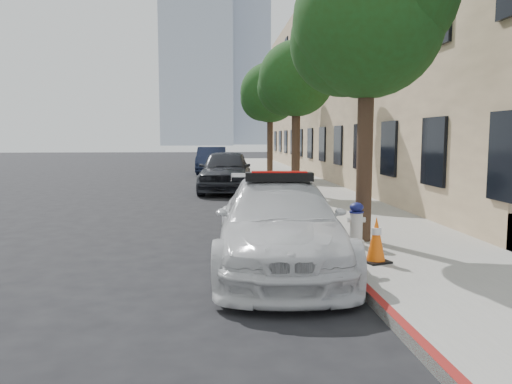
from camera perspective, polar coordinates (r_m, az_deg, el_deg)
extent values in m
plane|color=black|center=(11.47, -4.99, -4.46)|extent=(120.00, 120.00, 0.00)
cube|color=gray|center=(21.66, 4.62, 0.82)|extent=(3.20, 50.00, 0.15)
cube|color=maroon|center=(21.47, 0.56, 0.79)|extent=(0.12, 50.00, 0.15)
cube|color=tan|center=(27.97, 14.61, 11.98)|extent=(8.00, 36.00, 10.00)
cube|color=#9EA8B7|center=(134.25, -6.82, 18.25)|extent=(18.00, 14.00, 60.00)
cube|color=#9EA8B7|center=(147.88, -1.38, 14.03)|extent=(14.00, 14.00, 44.00)
cylinder|color=black|center=(9.71, 12.31, 4.16)|extent=(0.30, 0.30, 3.30)
sphere|color=#1A3A12|center=(9.93, 12.66, 18.43)|extent=(2.80, 2.80, 2.80)
sphere|color=#1A3A12|center=(10.06, 10.10, 16.58)|extent=(2.10, 2.10, 2.10)
cylinder|color=black|center=(17.51, 4.56, 5.00)|extent=(0.30, 0.30, 3.19)
sphere|color=#1A3A12|center=(17.62, 4.63, 12.81)|extent=(2.60, 2.60, 2.60)
sphere|color=#1A3A12|center=(17.45, 6.14, 14.19)|extent=(2.08, 2.08, 2.08)
sphere|color=#1A3A12|center=(17.83, 3.32, 11.78)|extent=(1.95, 1.95, 1.95)
cylinder|color=black|center=(25.43, 1.61, 5.67)|extent=(0.30, 0.30, 3.41)
sphere|color=#1A3A12|center=(25.53, 1.62, 11.30)|extent=(3.00, 3.00, 3.00)
sphere|color=#1A3A12|center=(25.32, 2.63, 12.25)|extent=(2.40, 2.40, 2.40)
sphere|color=#1A3A12|center=(25.76, 0.76, 10.59)|extent=(2.25, 2.25, 2.25)
imported|color=silver|center=(8.21, 2.64, -3.67)|extent=(2.32, 5.07, 1.44)
cube|color=black|center=(8.11, 2.66, 1.75)|extent=(1.12, 0.35, 0.14)
cube|color=#A50A07|center=(8.10, 2.67, 2.18)|extent=(0.91, 0.28, 0.06)
imported|color=#22242A|center=(19.61, -3.47, 2.45)|extent=(2.37, 4.99, 1.65)
imported|color=#131A31|center=(29.53, -5.09, 3.64)|extent=(1.80, 4.76, 1.55)
cylinder|color=silver|center=(9.39, 11.33, -5.75)|extent=(0.31, 0.31, 0.10)
cylinder|color=silver|center=(9.33, 11.37, -3.86)|extent=(0.23, 0.23, 0.53)
ellipsoid|color=navy|center=(9.28, 11.42, -1.72)|extent=(0.25, 0.25, 0.18)
cylinder|color=silver|center=(9.31, 11.39, -3.13)|extent=(0.33, 0.11, 0.10)
cylinder|color=silver|center=(9.31, 11.39, -3.13)|extent=(0.11, 0.18, 0.10)
cube|color=black|center=(8.27, 13.51, -7.68)|extent=(0.49, 0.49, 0.03)
cone|color=#FF620D|center=(8.19, 13.57, -5.17)|extent=(0.30, 0.30, 0.71)
cylinder|color=white|center=(8.16, 13.60, -4.36)|extent=(0.16, 0.16, 0.11)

